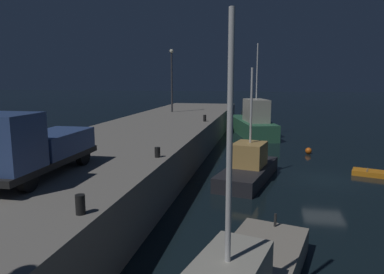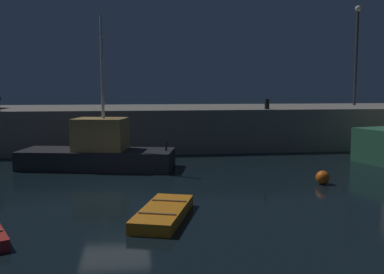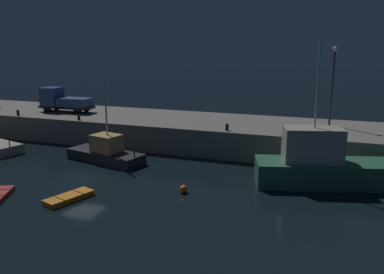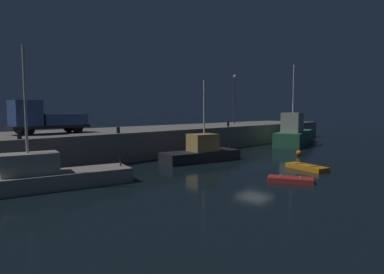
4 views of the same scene
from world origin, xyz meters
name	(u,v)px [view 2 (image 2 of 4)]	position (x,y,z in m)	size (l,w,h in m)	color
ground_plane	(115,192)	(0.00, 0.00, 0.00)	(320.00, 320.00, 0.00)	black
pier_quay	(122,126)	(0.00, 13.21, 1.26)	(64.18, 9.46, 2.51)	gray
fishing_boat_blue	(98,151)	(-0.92, 4.82, 0.81)	(7.45, 3.85, 7.05)	#232328
rowboat_white_mid	(163,213)	(1.53, -3.59, 0.17)	(2.11, 3.41, 0.38)	orange
mooring_buoy_near	(323,177)	(8.04, 0.13, 0.27)	(0.54, 0.54, 0.54)	orange
lamp_post_east	(357,47)	(16.96, 14.53, 6.75)	(0.44, 0.44, 7.17)	#38383D
bollard_west	(267,104)	(8.62, 9.25, 2.81)	(0.28, 0.28, 0.60)	black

